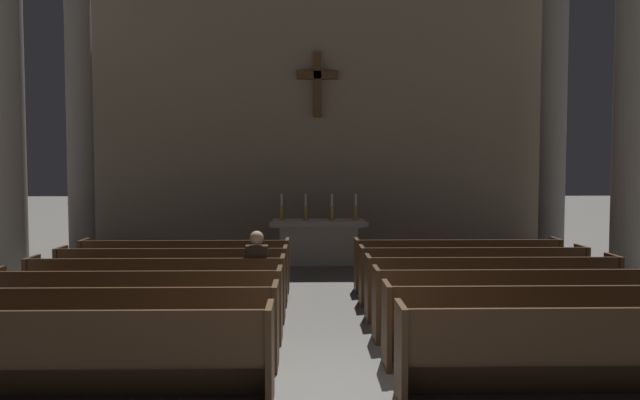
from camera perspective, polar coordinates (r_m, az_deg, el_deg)
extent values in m
cube|color=#422B19|center=(6.39, -21.52, -13.65)|extent=(3.55, 0.40, 0.05)
cube|color=#422B19|center=(6.11, -22.32, -11.76)|extent=(3.55, 0.05, 0.50)
cube|color=#422B19|center=(6.61, -20.92, -15.09)|extent=(3.55, 0.04, 0.40)
cube|color=#422B19|center=(5.99, -4.68, -14.07)|extent=(0.06, 0.50, 0.95)
cube|color=#422B19|center=(7.33, -18.65, -11.40)|extent=(3.55, 0.40, 0.05)
cube|color=#422B19|center=(7.06, -19.25, -9.68)|extent=(3.55, 0.05, 0.50)
cube|color=#422B19|center=(7.56, -18.20, -12.72)|extent=(3.55, 0.04, 0.40)
cube|color=#422B19|center=(6.98, -4.15, -11.55)|extent=(0.06, 0.50, 0.95)
cube|color=#422B19|center=(8.30, -16.48, -9.65)|extent=(3.55, 0.40, 0.05)
cube|color=#422B19|center=(8.03, -16.93, -8.08)|extent=(3.55, 0.05, 0.50)
cube|color=#422B19|center=(8.52, -16.13, -10.87)|extent=(3.55, 0.04, 0.40)
cube|color=#422B19|center=(7.99, -3.77, -9.66)|extent=(0.06, 0.50, 0.95)
cube|color=#422B19|center=(9.28, -14.77, -8.26)|extent=(3.55, 0.40, 0.05)
cube|color=#422B19|center=(9.02, -15.14, -6.83)|extent=(3.55, 0.05, 0.50)
cube|color=#422B19|center=(9.50, -14.50, -9.38)|extent=(3.55, 0.04, 0.40)
cube|color=#422B19|center=(9.01, -3.47, -8.19)|extent=(0.06, 0.50, 0.95)
cube|color=#422B19|center=(9.83, -25.16, -7.52)|extent=(0.06, 0.50, 0.95)
cube|color=#422B19|center=(10.28, -13.41, -7.13)|extent=(3.55, 0.40, 0.05)
cube|color=#422B19|center=(10.01, -13.70, -5.81)|extent=(3.55, 0.05, 0.50)
cube|color=#422B19|center=(10.49, -13.18, -8.17)|extent=(3.55, 0.04, 0.40)
cube|color=#422B19|center=(10.03, -3.23, -7.02)|extent=(0.06, 0.50, 0.95)
cube|color=#422B19|center=(10.77, -22.91, -6.55)|extent=(0.06, 0.50, 0.95)
cube|color=#422B19|center=(11.28, -12.29, -6.20)|extent=(3.55, 0.40, 0.05)
cube|color=#422B19|center=(11.02, -12.53, -4.98)|extent=(3.55, 0.05, 0.50)
cube|color=#422B19|center=(11.49, -12.10, -7.16)|extent=(3.55, 0.04, 0.40)
cube|color=#422B19|center=(11.05, -3.04, -6.06)|extent=(0.06, 0.50, 0.95)
cube|color=#422B19|center=(11.73, -21.03, -5.73)|extent=(0.06, 0.50, 0.95)
cube|color=#422B19|center=(6.59, 23.61, -13.18)|extent=(3.55, 0.40, 0.05)
cube|color=#422B19|center=(6.32, 24.54, -11.31)|extent=(3.55, 0.05, 0.50)
cube|color=#422B19|center=(6.81, 22.91, -14.60)|extent=(3.55, 0.04, 0.40)
cube|color=#422B19|center=(6.04, 7.51, -13.93)|extent=(0.06, 0.50, 0.95)
cube|color=#422B19|center=(7.51, 20.22, -11.09)|extent=(3.55, 0.40, 0.05)
cube|color=#422B19|center=(7.24, 20.93, -9.39)|extent=(3.55, 0.05, 0.50)
cube|color=#422B19|center=(7.73, 19.69, -12.39)|extent=(3.55, 0.04, 0.40)
cube|color=#422B19|center=(7.03, 6.20, -11.46)|extent=(0.06, 0.50, 0.95)
cube|color=#422B19|center=(8.45, 17.62, -9.43)|extent=(3.55, 0.40, 0.05)
cube|color=#422B19|center=(8.19, 18.16, -7.89)|extent=(3.55, 0.05, 0.50)
cube|color=#422B19|center=(8.67, 17.20, -10.64)|extent=(3.55, 0.04, 0.40)
cube|color=#422B19|center=(8.03, 5.23, -9.60)|extent=(0.06, 0.50, 0.95)
cube|color=#422B19|center=(9.42, 15.56, -8.10)|extent=(3.55, 0.40, 0.05)
cube|color=#422B19|center=(9.16, 16.00, -6.68)|extent=(3.55, 0.05, 0.50)
cube|color=#422B19|center=(9.64, 15.23, -9.21)|extent=(3.55, 0.04, 0.40)
cube|color=#422B19|center=(9.04, 4.49, -8.15)|extent=(0.06, 0.50, 0.95)
cube|color=#422B19|center=(10.06, 25.57, -7.29)|extent=(0.06, 0.50, 0.95)
cube|color=#422B19|center=(10.40, 13.90, -7.01)|extent=(3.55, 0.40, 0.05)
cube|color=#422B19|center=(10.14, 14.26, -5.70)|extent=(3.55, 0.05, 0.50)
cube|color=#422B19|center=(10.61, 13.63, -8.04)|extent=(3.55, 0.04, 0.40)
cube|color=#422B19|center=(10.06, 3.90, -6.99)|extent=(0.06, 0.50, 0.95)
cube|color=#422B19|center=(10.98, 23.11, -6.38)|extent=(0.06, 0.50, 0.95)
cube|color=#422B19|center=(11.39, 12.53, -6.11)|extent=(3.55, 0.40, 0.05)
cube|color=#422B19|center=(11.14, 12.83, -4.90)|extent=(3.55, 0.05, 0.50)
cube|color=#422B19|center=(11.60, 12.31, -7.07)|extent=(3.55, 0.04, 0.40)
cube|color=#422B19|center=(11.08, 3.42, -6.04)|extent=(0.06, 0.50, 0.95)
cube|color=#422B19|center=(11.92, 21.05, -5.59)|extent=(0.06, 0.50, 0.95)
cube|color=gray|center=(12.27, -26.69, -7.25)|extent=(0.82, 0.82, 0.20)
cylinder|color=gray|center=(12.14, -27.09, 8.31)|extent=(0.59, 0.59, 6.82)
cube|color=gray|center=(12.51, 26.51, -7.05)|extent=(0.82, 0.82, 0.20)
cylinder|color=gray|center=(12.38, 26.90, 8.21)|extent=(0.59, 0.59, 6.82)
cube|color=gray|center=(15.40, -21.17, -5.05)|extent=(0.82, 0.82, 0.20)
cylinder|color=gray|center=(15.30, -21.42, 7.31)|extent=(0.59, 0.59, 6.82)
cube|color=gray|center=(15.59, 20.61, -4.95)|extent=(0.82, 0.82, 0.20)
cylinder|color=gray|center=(15.49, 20.85, 7.27)|extent=(0.59, 0.59, 6.82)
cube|color=#A8A399|center=(14.14, -0.12, -4.17)|extent=(1.76, 0.72, 0.88)
cube|color=#A8A399|center=(14.08, -0.12, -2.15)|extent=(2.20, 0.90, 0.12)
cube|color=silver|center=(14.08, -0.12, -1.89)|extent=(2.09, 0.86, 0.01)
cylinder|color=#B79338|center=(14.09, -3.58, -1.82)|extent=(0.16, 0.16, 0.02)
cylinder|color=#B79338|center=(14.07, -3.58, -1.20)|extent=(0.07, 0.07, 0.33)
cylinder|color=silver|center=(14.05, -3.59, 0.02)|extent=(0.04, 0.04, 0.27)
cylinder|color=#B79338|center=(14.07, -1.34, -1.82)|extent=(0.16, 0.16, 0.02)
cylinder|color=#B79338|center=(14.06, -1.34, -1.20)|extent=(0.07, 0.07, 0.33)
cylinder|color=silver|center=(14.04, -1.34, 0.02)|extent=(0.04, 0.04, 0.27)
cylinder|color=#B79338|center=(14.09, 1.10, -1.82)|extent=(0.16, 0.16, 0.02)
cylinder|color=#B79338|center=(14.07, 1.10, -1.20)|extent=(0.07, 0.07, 0.33)
cylinder|color=silver|center=(14.05, 1.10, 0.02)|extent=(0.04, 0.04, 0.27)
cylinder|color=#B79338|center=(14.12, 3.33, -1.81)|extent=(0.16, 0.16, 0.02)
cylinder|color=#B79338|center=(14.11, 3.33, -1.19)|extent=(0.07, 0.07, 0.33)
cylinder|color=silver|center=(14.09, 3.34, 0.03)|extent=(0.04, 0.04, 0.27)
cube|color=gray|center=(16.13, -0.26, 9.15)|extent=(11.95, 0.25, 7.85)
cube|color=brown|center=(15.96, -0.25, 10.63)|extent=(0.20, 0.20, 1.65)
cube|color=brown|center=(15.99, -0.25, 11.51)|extent=(1.06, 0.20, 0.20)
cube|color=#26262B|center=(9.27, -5.73, -9.44)|extent=(0.24, 0.14, 0.45)
cube|color=#26262B|center=(9.09, -5.80, -7.87)|extent=(0.28, 0.36, 0.12)
cube|color=#2D2319|center=(8.90, -5.88, -5.94)|extent=(0.32, 0.20, 0.54)
sphere|color=tan|center=(8.85, -5.89, -3.51)|extent=(0.20, 0.20, 0.20)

